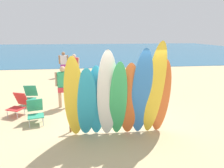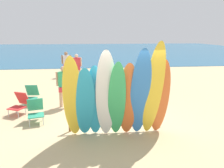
{
  "view_description": "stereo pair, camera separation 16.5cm",
  "coord_description": "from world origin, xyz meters",
  "px_view_note": "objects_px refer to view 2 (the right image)",
  "views": [
    {
      "loc": [
        -0.91,
        -6.02,
        2.92
      ],
      "look_at": [
        0.0,
        1.03,
        1.2
      ],
      "focal_mm": 34.09,
      "sensor_mm": 36.0,
      "label": 1
    },
    {
      "loc": [
        -0.75,
        -6.04,
        2.92
      ],
      "look_at": [
        0.0,
        1.03,
        1.2
      ],
      "focal_mm": 34.09,
      "sensor_mm": 36.0,
      "label": 2
    }
  ],
  "objects_px": {
    "beachgoer_by_water": "(64,84)",
    "beachgoer_photographing": "(66,62)",
    "surfboard_yellow_0": "(73,99)",
    "surfboard_white_3": "(106,96)",
    "beach_chair_blue": "(20,103)",
    "surfboard_blue_6": "(140,94)",
    "surfboard_yellow_7": "(153,91)",
    "surfboard_orange_5": "(128,100)",
    "surfboard_teal_1": "(85,103)",
    "beachgoer_near_rack": "(77,65)",
    "beachgoer_midbeach": "(149,80)",
    "beach_chair_striped": "(36,110)",
    "beachgoer_strolling": "(150,75)",
    "surfboard_rack": "(116,115)",
    "surfboard_teal_2": "(95,102)",
    "surfboard_orange_8": "(160,98)",
    "surfboard_green_4": "(117,100)",
    "beach_chair_red": "(31,94)"
  },
  "relations": [
    {
      "from": "beachgoer_strolling",
      "to": "beach_chair_red",
      "type": "bearing_deg",
      "value": -6.44
    },
    {
      "from": "surfboard_green_4",
      "to": "surfboard_yellow_7",
      "type": "bearing_deg",
      "value": 0.37
    },
    {
      "from": "beachgoer_strolling",
      "to": "beachgoer_by_water",
      "type": "relative_size",
      "value": 0.96
    },
    {
      "from": "surfboard_orange_8",
      "to": "beachgoer_midbeach",
      "type": "relative_size",
      "value": 1.54
    },
    {
      "from": "surfboard_teal_1",
      "to": "beachgoer_strolling",
      "type": "height_order",
      "value": "surfboard_teal_1"
    },
    {
      "from": "surfboard_yellow_0",
      "to": "beach_chair_red",
      "type": "xyz_separation_m",
      "value": [
        -1.97,
        3.29,
        -0.77
      ]
    },
    {
      "from": "beachgoer_near_rack",
      "to": "beachgoer_by_water",
      "type": "relative_size",
      "value": 0.99
    },
    {
      "from": "surfboard_teal_2",
      "to": "surfboard_orange_5",
      "type": "distance_m",
      "value": 0.92
    },
    {
      "from": "surfboard_green_4",
      "to": "surfboard_orange_5",
      "type": "distance_m",
      "value": 0.33
    },
    {
      "from": "beachgoer_midbeach",
      "to": "beach_chair_striped",
      "type": "distance_m",
      "value": 4.97
    },
    {
      "from": "surfboard_blue_6",
      "to": "beachgoer_by_water",
      "type": "distance_m",
      "value": 3.72
    },
    {
      "from": "surfboard_rack",
      "to": "surfboard_yellow_0",
      "type": "relative_size",
      "value": 1.17
    },
    {
      "from": "beachgoer_photographing",
      "to": "surfboard_teal_1",
      "type": "bearing_deg",
      "value": -86.77
    },
    {
      "from": "beachgoer_photographing",
      "to": "beach_chair_red",
      "type": "height_order",
      "value": "beachgoer_photographing"
    },
    {
      "from": "surfboard_white_3",
      "to": "beach_chair_blue",
      "type": "bearing_deg",
      "value": 146.5
    },
    {
      "from": "beachgoer_by_water",
      "to": "beachgoer_photographing",
      "type": "relative_size",
      "value": 0.99
    },
    {
      "from": "surfboard_teal_1",
      "to": "surfboard_blue_6",
      "type": "relative_size",
      "value": 0.81
    },
    {
      "from": "surfboard_blue_6",
      "to": "beach_chair_striped",
      "type": "height_order",
      "value": "surfboard_blue_6"
    },
    {
      "from": "beachgoer_by_water",
      "to": "beachgoer_strolling",
      "type": "bearing_deg",
      "value": 26.19
    },
    {
      "from": "beach_chair_blue",
      "to": "beachgoer_near_rack",
      "type": "bearing_deg",
      "value": 96.89
    },
    {
      "from": "surfboard_rack",
      "to": "surfboard_blue_6",
      "type": "height_order",
      "value": "surfboard_blue_6"
    },
    {
      "from": "surfboard_yellow_7",
      "to": "beachgoer_strolling",
      "type": "xyz_separation_m",
      "value": [
        1.17,
        4.43,
        -0.45
      ]
    },
    {
      "from": "beachgoer_by_water",
      "to": "surfboard_yellow_0",
      "type": "bearing_deg",
      "value": -74.87
    },
    {
      "from": "surfboard_blue_6",
      "to": "surfboard_yellow_7",
      "type": "xyz_separation_m",
      "value": [
        0.36,
        -0.0,
        0.09
      ]
    },
    {
      "from": "surfboard_blue_6",
      "to": "beachgoer_near_rack",
      "type": "bearing_deg",
      "value": 107.47
    },
    {
      "from": "surfboard_teal_2",
      "to": "beachgoer_midbeach",
      "type": "height_order",
      "value": "surfboard_teal_2"
    },
    {
      "from": "surfboard_yellow_0",
      "to": "surfboard_orange_8",
      "type": "relative_size",
      "value": 1.08
    },
    {
      "from": "surfboard_blue_6",
      "to": "beach_chair_striped",
      "type": "xyz_separation_m",
      "value": [
        -3.18,
        1.46,
        -0.86
      ]
    },
    {
      "from": "beach_chair_blue",
      "to": "beachgoer_by_water",
      "type": "bearing_deg",
      "value": 46.0
    },
    {
      "from": "beachgoer_midbeach",
      "to": "surfboard_blue_6",
      "type": "bearing_deg",
      "value": 126.57
    },
    {
      "from": "beachgoer_by_water",
      "to": "beachgoer_photographing",
      "type": "distance_m",
      "value": 6.21
    },
    {
      "from": "surfboard_rack",
      "to": "beachgoer_photographing",
      "type": "relative_size",
      "value": 1.72
    },
    {
      "from": "beachgoer_by_water",
      "to": "surfboard_orange_8",
      "type": "bearing_deg",
      "value": -38.13
    },
    {
      "from": "surfboard_yellow_0",
      "to": "surfboard_white_3",
      "type": "height_order",
      "value": "surfboard_white_3"
    },
    {
      "from": "beachgoer_strolling",
      "to": "beachgoer_by_water",
      "type": "xyz_separation_m",
      "value": [
        -3.9,
        -1.57,
        0.04
      ]
    },
    {
      "from": "beachgoer_midbeach",
      "to": "surfboard_teal_2",
      "type": "bearing_deg",
      "value": 109.84
    },
    {
      "from": "surfboard_yellow_0",
      "to": "surfboard_blue_6",
      "type": "height_order",
      "value": "surfboard_blue_6"
    },
    {
      "from": "surfboard_teal_1",
      "to": "surfboard_orange_5",
      "type": "bearing_deg",
      "value": -5.93
    },
    {
      "from": "surfboard_rack",
      "to": "beachgoer_by_water",
      "type": "bearing_deg",
      "value": 127.96
    },
    {
      "from": "surfboard_yellow_0",
      "to": "beachgoer_strolling",
      "type": "xyz_separation_m",
      "value": [
        3.36,
        4.38,
        -0.28
      ]
    },
    {
      "from": "beachgoer_near_rack",
      "to": "beachgoer_photographing",
      "type": "height_order",
      "value": "beachgoer_photographing"
    },
    {
      "from": "surfboard_rack",
      "to": "surfboard_teal_1",
      "type": "bearing_deg",
      "value": -151.63
    },
    {
      "from": "beachgoer_midbeach",
      "to": "beachgoer_photographing",
      "type": "relative_size",
      "value": 0.88
    },
    {
      "from": "beach_chair_blue",
      "to": "surfboard_blue_6",
      "type": "bearing_deg",
      "value": -5.35
    },
    {
      "from": "surfboard_rack",
      "to": "surfboard_green_4",
      "type": "bearing_deg",
      "value": -93.5
    },
    {
      "from": "surfboard_yellow_7",
      "to": "surfboard_orange_5",
      "type": "bearing_deg",
      "value": 167.16
    },
    {
      "from": "surfboard_white_3",
      "to": "beachgoer_strolling",
      "type": "xyz_separation_m",
      "value": [
        2.47,
        4.38,
        -0.35
      ]
    },
    {
      "from": "surfboard_white_3",
      "to": "surfboard_blue_6",
      "type": "bearing_deg",
      "value": -0.13
    },
    {
      "from": "surfboard_yellow_0",
      "to": "beachgoer_midbeach",
      "type": "distance_m",
      "value": 4.73
    },
    {
      "from": "surfboard_yellow_7",
      "to": "beach_chair_striped",
      "type": "bearing_deg",
      "value": 152.34
    }
  ]
}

